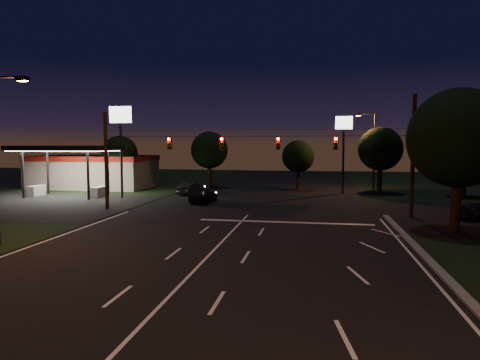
% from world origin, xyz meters
% --- Properties ---
extents(ground, '(140.00, 140.00, 0.00)m').
position_xyz_m(ground, '(0.00, 0.00, 0.00)').
color(ground, black).
rests_on(ground, ground).
extents(cross_street_left, '(20.00, 16.00, 0.02)m').
position_xyz_m(cross_street_left, '(-20.00, 16.00, 0.00)').
color(cross_street_left, black).
rests_on(cross_street_left, ground).
extents(center_line, '(0.14, 40.00, 0.01)m').
position_xyz_m(center_line, '(0.00, -6.00, 0.01)').
color(center_line, silver).
rests_on(center_line, ground).
extents(stop_bar, '(12.00, 0.50, 0.01)m').
position_xyz_m(stop_bar, '(3.00, 11.50, 0.01)').
color(stop_bar, silver).
rests_on(stop_bar, ground).
extents(utility_pole_right, '(0.30, 0.30, 9.00)m').
position_xyz_m(utility_pole_right, '(12.00, 15.00, 0.00)').
color(utility_pole_right, black).
rests_on(utility_pole_right, ground).
extents(utility_pole_left, '(0.28, 0.28, 8.00)m').
position_xyz_m(utility_pole_left, '(-12.00, 15.00, 0.00)').
color(utility_pole_left, black).
rests_on(utility_pole_left, ground).
extents(signal_span, '(24.00, 0.40, 1.56)m').
position_xyz_m(signal_span, '(-0.00, 14.96, 5.50)').
color(signal_span, black).
rests_on(signal_span, ground).
extents(gas_station, '(14.20, 16.10, 5.25)m').
position_xyz_m(gas_station, '(-21.86, 30.39, 2.38)').
color(gas_station, gray).
rests_on(gas_station, ground).
extents(pole_sign_left_near, '(2.20, 0.30, 9.10)m').
position_xyz_m(pole_sign_left_near, '(-14.00, 22.00, 6.98)').
color(pole_sign_left_near, black).
rests_on(pole_sign_left_near, ground).
extents(pole_sign_right, '(1.80, 0.30, 8.40)m').
position_xyz_m(pole_sign_right, '(8.00, 30.00, 6.24)').
color(pole_sign_right, black).
rests_on(pole_sign_right, ground).
extents(street_light_right_far, '(2.20, 0.35, 9.00)m').
position_xyz_m(street_light_right_far, '(11.24, 32.00, 5.24)').
color(street_light_right_far, black).
rests_on(street_light_right_far, ground).
extents(tree_right_near, '(6.00, 6.00, 8.76)m').
position_xyz_m(tree_right_near, '(13.53, 10.17, 5.68)').
color(tree_right_near, black).
rests_on(tree_right_near, ground).
extents(tree_far_a, '(4.20, 4.20, 6.42)m').
position_xyz_m(tree_far_a, '(-17.98, 30.12, 4.26)').
color(tree_far_a, black).
rests_on(tree_far_a, ground).
extents(tree_far_b, '(4.60, 4.60, 6.98)m').
position_xyz_m(tree_far_b, '(-7.98, 34.13, 4.61)').
color(tree_far_b, black).
rests_on(tree_far_b, ground).
extents(tree_far_c, '(3.80, 3.80, 5.86)m').
position_xyz_m(tree_far_c, '(3.02, 33.10, 3.90)').
color(tree_far_c, black).
rests_on(tree_far_c, ground).
extents(tree_far_d, '(4.80, 4.80, 7.30)m').
position_xyz_m(tree_far_d, '(12.02, 31.13, 4.83)').
color(tree_far_d, black).
rests_on(tree_far_d, ground).
extents(tree_far_e, '(4.00, 4.00, 6.18)m').
position_xyz_m(tree_far_e, '(20.02, 29.11, 4.11)').
color(tree_far_e, black).
rests_on(tree_far_e, ground).
extents(car_oncoming_a, '(1.96, 4.36, 1.45)m').
position_xyz_m(car_oncoming_a, '(-5.15, 20.27, 0.73)').
color(car_oncoming_a, black).
rests_on(car_oncoming_a, ground).
extents(car_oncoming_b, '(2.19, 4.15, 1.30)m').
position_xyz_m(car_oncoming_b, '(-8.11, 26.32, 0.65)').
color(car_oncoming_b, black).
rests_on(car_oncoming_b, ground).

